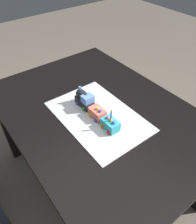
# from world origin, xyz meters

# --- Properties ---
(ground_plane) EXTENTS (8.00, 8.00, 0.00)m
(ground_plane) POSITION_xyz_m (0.00, 0.00, 0.00)
(ground_plane) COLOR #6B6054
(dining_table) EXTENTS (1.40, 1.00, 0.74)m
(dining_table) POSITION_xyz_m (0.00, 0.00, 0.63)
(dining_table) COLOR black
(dining_table) RESTS_ON ground
(cake_board) EXTENTS (0.60, 0.40, 0.00)m
(cake_board) POSITION_xyz_m (0.04, -0.03, 0.74)
(cake_board) COLOR silver
(cake_board) RESTS_ON dining_table
(cake_locomotive) EXTENTS (0.14, 0.08, 0.12)m
(cake_locomotive) POSITION_xyz_m (-0.08, -0.04, 0.79)
(cake_locomotive) COLOR #232328
(cake_locomotive) RESTS_ON cake_board
(cake_car_hopper_coral) EXTENTS (0.10, 0.08, 0.07)m
(cake_car_hopper_coral) POSITION_xyz_m (0.05, -0.04, 0.77)
(cake_car_hopper_coral) COLOR #F27260
(cake_car_hopper_coral) RESTS_ON cake_board
(cake_car_tanker_turquoise) EXTENTS (0.10, 0.08, 0.07)m
(cake_car_tanker_turquoise) POSITION_xyz_m (0.17, -0.04, 0.77)
(cake_car_tanker_turquoise) COLOR #38B7C6
(cake_car_tanker_turquoise) RESTS_ON cake_board
(birthday_candle) EXTENTS (0.01, 0.01, 0.07)m
(birthday_candle) POSITION_xyz_m (0.17, -0.04, 0.85)
(birthday_candle) COLOR #4CA5E5
(birthday_candle) RESTS_ON cake_car_tanker_turquoise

